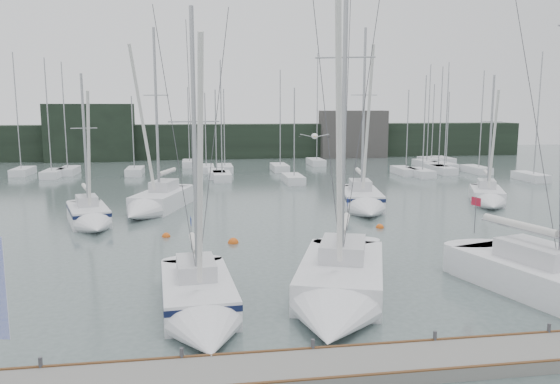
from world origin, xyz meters
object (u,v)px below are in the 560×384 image
Objects in this scene: sailboat_near_center at (338,294)px; buoy_b at (380,228)px; sailboat_mid_b at (153,204)px; sailboat_mid_d at (363,202)px; sailboat_near_left at (201,307)px; sailboat_mid_e at (488,198)px; buoy_a at (233,243)px; buoy_c at (166,237)px; sailboat_mid_a at (91,218)px.

sailboat_near_center is 31.95× the size of buoy_b.
sailboat_mid_b is 15.60m from sailboat_mid_d.
sailboat_near_left is at bearing -112.49° from sailboat_mid_d.
sailboat_near_center is 20.18m from sailboat_mid_d.
buoy_a is at bearing -133.09° from sailboat_mid_e.
sailboat_near_left is at bearing -81.79° from buoy_c.
sailboat_mid_e is (26.03, -0.84, -0.10)m from sailboat_mid_b.
sailboat_mid_e is at bearing 67.45° from sailboat_near_center.
sailboat_near_center reaches higher than sailboat_mid_a.
buoy_a is (-3.34, 10.81, -0.60)m from sailboat_near_center.
buoy_a is at bearing -165.59° from buoy_b.
buoy_c is at bearing 138.15° from sailboat_near_center.
sailboat_near_center is 1.15× the size of sailboat_mid_d.
sailboat_near_center is 1.16× the size of sailboat_mid_b.
sailboat_near_center is 32.72× the size of buoy_c.
buoy_a reaches higher than buoy_b.
sailboat_mid_b is 28.21× the size of buoy_c.
sailboat_mid_e reaches higher than buoy_b.
sailboat_near_center is 1.56× the size of sailboat_mid_a.
buoy_b is (14.86, -7.32, -0.64)m from sailboat_mid_b.
sailboat_near_left is 23.69× the size of buoy_b.
buoy_c is at bearing -140.91° from sailboat_mid_e.
sailboat_near_center reaches higher than buoy_b.
sailboat_near_center reaches higher than buoy_c.
buoy_a is (-20.82, -8.95, -0.53)m from sailboat_mid_e.
sailboat_mid_a is 19.34m from sailboat_mid_d.
sailboat_near_left is 18.02m from buoy_b.
sailboat_near_center reaches higher than sailboat_mid_d.
sailboat_near_center is at bearing -70.21° from sailboat_mid_a.
sailboat_near_left reaches higher than sailboat_mid_a.
sailboat_mid_e is at bearing 16.34° from sailboat_mid_b.
sailboat_mid_b is at bearing -158.21° from sailboat_mid_e.
sailboat_mid_d is 28.39× the size of buoy_c.
sailboat_mid_d is at bearing 88.78° from sailboat_near_center.
sailboat_mid_a reaches higher than buoy_c.
buoy_b is (9.64, 2.48, 0.00)m from buoy_a.
buoy_c is (-1.94, 13.43, -0.55)m from sailboat_near_left.
sailboat_near_left is 24.26× the size of buoy_c.
sailboat_mid_b reaches higher than buoy_c.
sailboat_near_left is at bearing -63.03° from sailboat_mid_b.
sailboat_near_center reaches higher than sailboat_mid_e.
sailboat_near_left is 11.48m from buoy_a.
sailboat_mid_a is at bearing 108.02° from sailboat_near_left.
sailboat_mid_b is 1.31× the size of sailboat_mid_e.
sailboat_mid_a is at bearing -114.07° from sailboat_mid_b.
buoy_a is at bearing -28.65° from buoy_c.
buoy_b is at bearing 14.41° from buoy_a.
buoy_a is 4.44m from buoy_c.
sailboat_near_left is 1.16× the size of sailboat_mid_a.
buoy_a is (5.21, -9.80, -0.64)m from sailboat_mid_b.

